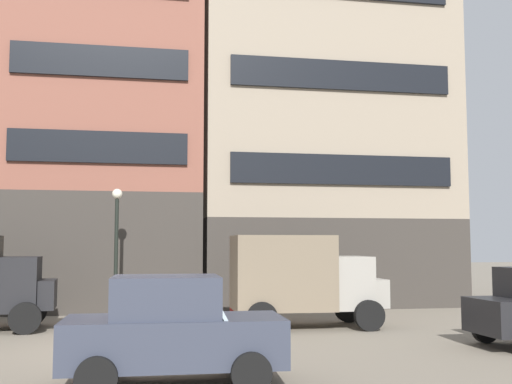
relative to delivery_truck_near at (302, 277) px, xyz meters
name	(u,v)px	position (x,y,z in m)	size (l,w,h in m)	color
ground_plane	(135,348)	(-4.63, -2.68, -1.42)	(120.00, 120.00, 0.00)	slate
building_center_left	(107,93)	(-6.05, 7.50, 6.98)	(7.66, 7.07, 16.71)	#38332D
building_center_right	(318,129)	(2.68, 7.50, 5.84)	(10.50, 7.07, 14.45)	#38332D
delivery_truck_near	(302,277)	(0.00, 0.00, 0.00)	(4.38, 2.19, 2.62)	gray
sedan_dark	(172,330)	(-3.96, -6.50, -0.51)	(3.74, 1.93, 1.83)	#333847
streetlamp_curbside	(116,235)	(-5.34, 2.56, 1.25)	(0.32, 0.32, 4.12)	black
fire_hydrant_curbside	(233,304)	(-1.56, 2.95, -1.00)	(0.24, 0.24, 0.83)	maroon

